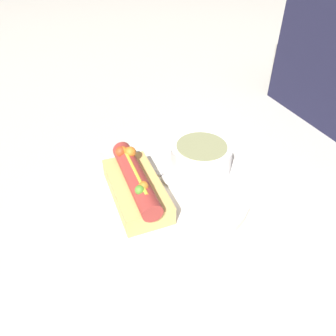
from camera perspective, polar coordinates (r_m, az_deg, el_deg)
The scene contains 5 objects.
ground_plane at distance 0.55m, azimuth 0.00°, elevation -3.57°, with size 4.00×4.00×0.00m, color #BCB7AD.
dinner_plate at distance 0.54m, azimuth 0.00°, elevation -3.06°, with size 0.27×0.27×0.01m.
hot_dog at distance 0.50m, azimuth -5.63°, elevation -2.99°, with size 0.16×0.07×0.06m.
soup_bowl at distance 0.55m, azimuth 5.76°, elevation 1.93°, with size 0.10×0.10×0.05m.
spoon at distance 0.55m, azimuth -1.57°, elevation -0.92°, with size 0.16×0.12×0.01m.
Camera 1 is at (0.38, -0.16, 0.37)m, focal length 35.00 mm.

